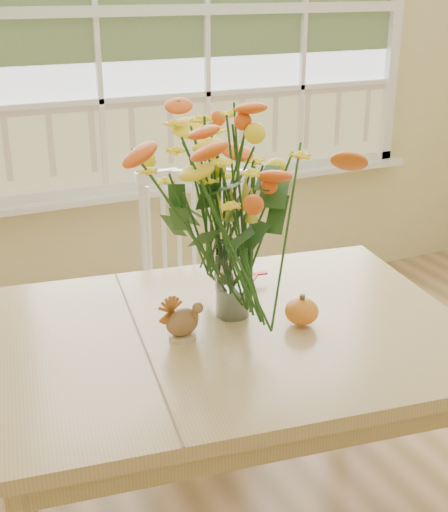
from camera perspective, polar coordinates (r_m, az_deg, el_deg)
name	(u,v)px	position (r m, az deg, el deg)	size (l,w,h in m)	color
wall_back	(204,52)	(3.54, -1.66, 16.65)	(4.00, 0.02, 2.70)	beige
window	(207,13)	(3.50, -1.43, 19.56)	(2.42, 0.12, 1.74)	silver
dining_table	(227,356)	(2.04, 0.24, -8.36)	(1.51, 1.17, 0.74)	tan
windsor_chair	(196,284)	(2.76, -2.35, -2.38)	(0.57, 0.56, 0.97)	white
flower_vase	(233,207)	(1.94, 0.75, 4.11)	(0.48, 0.48, 0.57)	white
pumpkin	(302,313)	(2.01, 6.48, -4.71)	(0.10, 0.10, 0.08)	orange
turkey_figurine	(182,322)	(1.92, -3.50, -5.53)	(0.11, 0.09, 0.12)	#CCB78C
dark_gourd	(240,276)	(2.25, 1.37, -1.72)	(0.13, 0.08, 0.06)	#38160F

